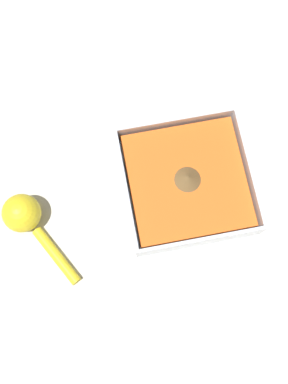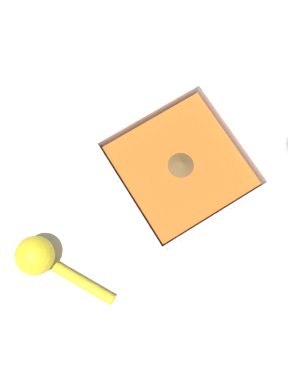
{
  "view_description": "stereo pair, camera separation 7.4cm",
  "coord_description": "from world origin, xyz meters",
  "views": [
    {
      "loc": [
        -0.16,
        -0.16,
        0.83
      ],
      "look_at": [
        -0.12,
        0.04,
        0.04
      ],
      "focal_mm": 42.0,
      "sensor_mm": 36.0,
      "label": 1
    },
    {
      "loc": [
        -0.22,
        -0.14,
        0.83
      ],
      "look_at": [
        -0.12,
        0.04,
        0.04
      ],
      "focal_mm": 42.0,
      "sensor_mm": 36.0,
      "label": 2
    }
  ],
  "objects": [
    {
      "name": "ground_plane",
      "position": [
        0.0,
        0.0,
        0.0
      ],
      "size": [
        4.0,
        4.0,
        0.0
      ],
      "primitive_type": "plane",
      "color": "beige"
    },
    {
      "name": "square_dish",
      "position": [
        -0.04,
        0.04,
        0.03
      ],
      "size": [
        0.23,
        0.23,
        0.07
      ],
      "color": "silver",
      "rests_on": "ground_plane"
    },
    {
      "name": "lemon_squeezer",
      "position": [
        -0.34,
        0.03,
        0.03
      ],
      "size": [
        0.12,
        0.18,
        0.07
      ],
      "rotation": [
        0.0,
        0.0,
        2.08
      ],
      "color": "yellow",
      "rests_on": "ground_plane"
    }
  ]
}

